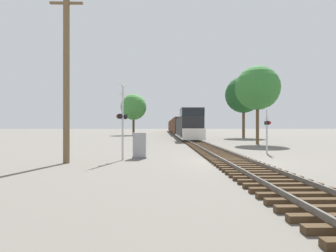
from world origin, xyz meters
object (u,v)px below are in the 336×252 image
Objects in this scene: crossing_signal_far at (267,125)px; tree_mid_background at (244,95)px; utility_pole at (66,76)px; tree_deep_background at (134,107)px; crossing_signal_near at (122,117)px; freight_train at (177,126)px; tree_far_right at (257,88)px; relay_cabinet at (140,146)px.

crossing_signal_far is 28.07m from tree_mid_background.
tree_deep_background reaches higher than utility_pole.
crossing_signal_near reaches higher than crossing_signal_far.
utility_pole reaches higher than crossing_signal_near.
tree_mid_background reaches higher than utility_pole.
freight_train is 44.49m from tree_far_right.
freight_train is 54.18m from crossing_signal_far.
tree_deep_background is at bearing 91.77° from utility_pole.
crossing_signal_far is at bearing -70.76° from tree_deep_background.
utility_pole is at bearing -151.31° from relay_cabinet.
crossing_signal_far is 11.55m from tree_far_right.
tree_deep_background reaches higher than freight_train.
utility_pole reaches higher than freight_train.
crossing_signal_near is 45.14m from tree_deep_background.
tree_mid_background is at bearing 168.22° from crossing_signal_near.
freight_train is 29.74m from tree_mid_background.
crossing_signal_far is (3.81, -54.04, 0.03)m from freight_train.
crossing_signal_near is 0.53× the size of tree_far_right.
freight_train is 50.99× the size of relay_cabinet.
tree_deep_background reaches higher than crossing_signal_far.
utility_pole is (-3.82, -2.09, 3.98)m from relay_cabinet.
freight_train is 17.17m from tree_deep_background.
crossing_signal_far is 2.13× the size of relay_cabinet.
tree_mid_background reaches higher than crossing_signal_far.
utility_pole is at bearing -49.99° from crossing_signal_near.
crossing_signal_far is at bearing 126.14° from crossing_signal_near.
freight_train is 7.60× the size of tree_mid_background.
freight_train is at bearing 81.11° from utility_pole.
crossing_signal_near is 19.43m from tree_far_right.
tree_mid_background is (6.58, 26.73, 5.50)m from crossing_signal_far.
relay_cabinet is (0.95, 0.88, -1.75)m from crossing_signal_near.
tree_far_right is (12.21, 12.89, 5.56)m from relay_cabinet.
tree_mid_background is at bearing -69.18° from freight_train.
relay_cabinet is (-5.36, -56.64, -1.26)m from freight_train.
tree_mid_background is (19.57, 31.42, 2.80)m from utility_pole.
crossing_signal_far is (10.13, 3.48, -0.46)m from crossing_signal_near.
tree_deep_background reaches higher than crossing_signal_near.
relay_cabinet is 44.55m from tree_deep_background.
utility_pole is 1.06× the size of tree_far_right.
tree_mid_background is at bearing -34.74° from tree_deep_background.
crossing_signal_near is 0.49× the size of tree_deep_background.
tree_far_right is 35.56m from tree_deep_background.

